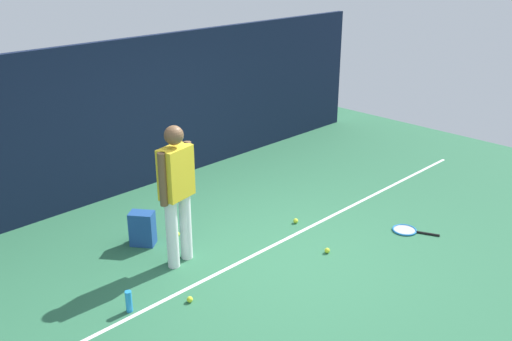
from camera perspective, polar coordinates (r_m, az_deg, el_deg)
ground_plane at (r=7.11m, az=2.31°, el=-8.36°), size 12.00×12.00×0.00m
back_fence at (r=8.81m, az=-12.10°, el=5.31°), size 10.00×0.10×2.30m
court_line at (r=7.23m, az=1.06°, el=-7.76°), size 9.00×0.05×0.00m
tennis_player at (r=6.59m, az=-7.88°, el=-1.68°), size 0.52×0.30×1.70m
tennis_racket at (r=7.90m, az=14.72°, el=-5.75°), size 0.43×0.63×0.03m
backpack at (r=7.40m, az=-11.15°, el=-5.67°), size 0.38×0.38×0.44m
tennis_ball_near_player at (r=7.87m, az=3.96°, el=-5.00°), size 0.07×0.07×0.07m
tennis_ball_by_fence at (r=6.28m, az=-6.58°, el=-12.58°), size 0.07×0.07×0.07m
tennis_ball_mid_court at (r=7.18m, az=7.07°, el=-7.88°), size 0.07×0.07×0.07m
tennis_ball_far_left at (r=7.57m, az=-7.80°, el=-6.29°), size 0.07×0.07×0.07m
water_bottle at (r=6.20m, az=-12.50°, el=-12.56°), size 0.07×0.07×0.24m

